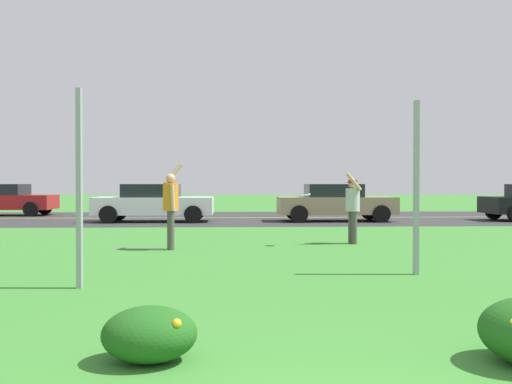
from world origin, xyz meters
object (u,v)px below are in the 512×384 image
Objects in this scene: sign_post_by_roadside at (416,188)px; car_tan_center_right at (335,202)px; person_thrower_orange_shirt at (171,204)px; sign_post_near_path at (79,188)px; frisbee_pale_blue at (305,195)px; car_white_center_left at (154,203)px; car_red_leftmost at (3,199)px; person_catcher_red_cap_gray_shirt at (353,205)px.

sign_post_by_roadside reaches higher than car_tan_center_right.
sign_post_by_roadside is 5.56m from person_thrower_orange_shirt.
frisbee_pale_blue is (3.83, 4.97, -0.20)m from sign_post_near_path.
car_white_center_left is (-4.73, 8.32, -0.45)m from frisbee_pale_blue.
car_tan_center_right is (14.57, -4.44, 0.00)m from car_red_leftmost.
sign_post_by_roadside is 4.50m from person_catcher_red_cap_gray_shirt.
sign_post_by_roadside reaches higher than frisbee_pale_blue.
sign_post_by_roadside is 12.43m from car_tan_center_right.
person_catcher_red_cap_gray_shirt is at bearing -97.90° from car_tan_center_right.
car_white_center_left is (-0.90, 13.29, -0.65)m from sign_post_near_path.
person_catcher_red_cap_gray_shirt is 6.66× the size of frisbee_pale_blue.
car_red_leftmost is at bearing 115.41° from sign_post_near_path.
frisbee_pale_blue is at bearing -160.79° from person_catcher_red_cap_gray_shirt.
car_tan_center_right is (2.31, 8.32, -0.45)m from frisbee_pale_blue.
frisbee_pale_blue is 0.06× the size of car_tan_center_right.
car_white_center_left is (7.53, -4.44, 0.00)m from car_red_leftmost.
car_white_center_left is at bearing 100.60° from person_thrower_orange_shirt.
person_thrower_orange_shirt is at bearing 140.94° from sign_post_by_roadside.
frisbee_pale_blue is 17.70m from car_red_leftmost.
car_red_leftmost is 15.23m from car_tan_center_right.
sign_post_by_roadside is (5.07, 0.92, 0.00)m from sign_post_near_path.
sign_post_by_roadside is 0.62× the size of car_tan_center_right.
person_catcher_red_cap_gray_shirt is 9.89m from car_white_center_left.
sign_post_by_roadside reaches higher than car_red_leftmost.
sign_post_by_roadside is at bearing -64.25° from car_white_center_left.
sign_post_by_roadside is 13.75m from car_white_center_left.
car_tan_center_right is (5.38, 8.88, -0.28)m from person_thrower_orange_shirt.
sign_post_near_path is 1.00× the size of sign_post_by_roadside.
person_thrower_orange_shirt reaches higher than car_tan_center_right.
car_red_leftmost is 8.74m from car_white_center_left.
sign_post_near_path reaches higher than person_thrower_orange_shirt.
car_red_leftmost is (-8.43, 17.73, -0.65)m from sign_post_near_path.
person_thrower_orange_shirt is 7.35× the size of frisbee_pale_blue.
car_red_leftmost is at bearing 149.46° from car_white_center_left.
frisbee_pale_blue is at bearing 52.40° from sign_post_near_path.
person_thrower_orange_shirt is 1.10× the size of person_catcher_red_cap_gray_shirt.
sign_post_by_roadside is 21.57m from car_red_leftmost.
frisbee_pale_blue is at bearing -105.54° from car_tan_center_right.
car_red_leftmost reaches higher than frisbee_pale_blue.
car_red_leftmost is at bearing 128.75° from sign_post_by_roadside.
person_catcher_red_cap_gray_shirt reaches higher than car_tan_center_right.
sign_post_near_path reaches higher than frisbee_pale_blue.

